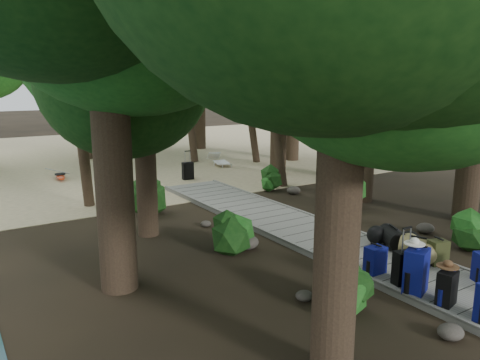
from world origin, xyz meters
TOP-DOWN VIEW (x-y plane):
  - ground at (0.00, 0.00)m, footprint 120.00×120.00m
  - sand_beach at (0.00, 16.00)m, footprint 40.00×22.00m
  - boardwalk at (0.00, 1.00)m, footprint 2.00×12.00m
  - backpack_left_b at (-0.70, -3.68)m, footprint 0.39×0.32m
  - backpack_left_c at (-0.73, -3.10)m, footprint 0.56×0.49m
  - backpack_left_d at (-0.66, -2.14)m, footprint 0.38×0.28m
  - backpack_right_d at (0.73, -2.53)m, footprint 0.42×0.35m
  - duffel_right_khaki at (0.63, -2.12)m, footprint 0.69×0.80m
  - duffel_right_black at (0.76, -1.39)m, footprint 0.72×0.84m
  - suitcase_on_boardwalk at (-0.62, -2.77)m, footprint 0.44×0.30m
  - lone_suitcase_on_sand at (0.49, 8.18)m, footprint 0.45×0.29m
  - hat_brown at (-0.66, -3.63)m, footprint 0.36×0.36m
  - hat_white at (-0.75, -3.04)m, footprint 0.36×0.36m
  - kayak at (-3.67, 10.90)m, footprint 0.96×2.95m
  - sun_lounger at (3.07, 10.00)m, footprint 1.06×1.83m
  - tree_right_c at (3.72, 2.19)m, footprint 4.60×4.60m
  - tree_right_d at (5.94, 4.46)m, footprint 6.44×6.44m
  - tree_right_e at (4.06, 7.13)m, footprint 5.16×5.16m
  - tree_right_f at (6.83, 9.61)m, footprint 4.96×4.96m
  - tree_left_a at (-3.53, -3.95)m, footprint 4.73×4.73m
  - tree_left_b at (-4.94, 0.11)m, footprint 5.32×5.32m
  - tree_left_c at (-3.33, 2.72)m, footprint 4.16×4.16m
  - tree_back_a at (-1.32, 15.45)m, footprint 5.63×5.63m
  - tree_back_b at (2.24, 16.48)m, footprint 4.88×4.88m
  - tree_back_c at (4.95, 15.54)m, footprint 5.00×5.00m
  - palm_right_a at (3.00, 5.50)m, footprint 4.23×4.23m
  - palm_right_b at (5.01, 10.34)m, footprint 4.55×4.55m
  - palm_right_c at (2.85, 11.91)m, footprint 4.71×4.71m
  - palm_left_a at (-4.05, 6.24)m, footprint 4.33×4.33m
  - rock_left_a at (-1.41, -4.25)m, footprint 0.41×0.37m
  - rock_left_b at (-2.41, -2.12)m, footprint 0.32×0.29m
  - rock_left_c at (-1.85, 0.55)m, footprint 0.58×0.52m
  - rock_left_d at (-1.81, 2.53)m, footprint 0.28×0.25m
  - rock_right_b at (2.57, -0.93)m, footprint 0.47×0.42m
  - rock_right_c at (1.40, 1.08)m, footprint 0.36×0.33m
  - rock_right_d at (2.44, 4.12)m, footprint 0.48×0.43m
  - shrub_left_a at (-2.13, -2.70)m, footprint 0.96×0.96m
  - shrub_left_b at (-2.18, 0.64)m, footprint 0.98×0.98m
  - shrub_left_c at (-2.56, 4.60)m, footprint 1.26×1.26m
  - shrub_right_a at (2.41, -2.16)m, footprint 0.99×0.99m
  - shrub_right_b at (2.49, 1.85)m, footprint 1.17×1.17m
  - shrub_right_c at (2.14, 5.03)m, footprint 0.78×0.78m

SIDE VIEW (x-z plane):
  - ground at x=0.00m, z-range 0.00..0.00m
  - sand_beach at x=0.00m, z-range 0.00..0.02m
  - boardwalk at x=0.00m, z-range 0.00..0.12m
  - rock_left_d at x=-1.81m, z-range 0.00..0.16m
  - rock_left_b at x=-2.41m, z-range 0.00..0.17m
  - rock_right_c at x=1.40m, z-range 0.00..0.20m
  - rock_left_a at x=-1.41m, z-range 0.00..0.22m
  - rock_right_b at x=2.57m, z-range 0.00..0.26m
  - rock_right_d at x=2.44m, z-range 0.00..0.26m
  - rock_left_c at x=-1.85m, z-range 0.00..0.32m
  - kayak at x=-3.67m, z-range 0.02..0.31m
  - sun_lounger at x=3.07m, z-range 0.02..0.58m
  - duffel_right_black at x=0.76m, z-range 0.12..0.57m
  - duffel_right_khaki at x=0.63m, z-range 0.12..0.57m
  - shrub_right_c at x=2.14m, z-range 0.00..0.70m
  - lone_suitcase_on_sand at x=0.49m, z-range 0.02..0.69m
  - backpack_right_d at x=0.73m, z-range 0.12..0.67m
  - backpack_left_d at x=-0.66m, z-range 0.12..0.70m
  - shrub_left_a at x=-2.13m, z-range 0.00..0.86m
  - suitcase_on_boardwalk at x=-0.62m, z-range 0.12..0.74m
  - backpack_left_b at x=-0.70m, z-range 0.12..0.76m
  - shrub_left_b at x=-2.18m, z-range 0.00..0.88m
  - shrub_right_a at x=2.41m, z-range 0.00..0.89m
  - shrub_right_b at x=2.49m, z-range 0.00..1.05m
  - backpack_left_c at x=-0.73m, z-range 0.12..0.99m
  - shrub_left_c at x=-2.56m, z-range 0.00..1.13m
  - hat_brown at x=-0.66m, z-range 0.76..0.87m
  - hat_white at x=-0.75m, z-range 0.99..1.11m
  - palm_left_a at x=-4.05m, z-range 0.00..6.89m
  - palm_right_a at x=3.00m, z-range 0.00..7.21m
  - tree_left_c at x=-3.33m, z-range 0.00..7.24m
  - palm_right_c at x=2.85m, z-range 0.00..7.50m
  - tree_left_a at x=-3.53m, z-range 0.00..7.89m
  - tree_right_c at x=3.72m, z-range 0.00..7.96m
  - tree_back_b at x=2.24m, z-range 0.00..8.72m
  - palm_right_b at x=5.01m, z-range 0.00..8.80m
  - tree_right_f at x=6.83m, z-range 0.00..8.86m
  - tree_back_c at x=4.95m, z-range 0.00..9.00m
  - tree_right_e at x=4.06m, z-range 0.00..9.29m
  - tree_left_b at x=-4.94m, z-range 0.00..9.57m
  - tree_back_a at x=-1.32m, z-range 0.00..9.74m
  - tree_right_d at x=5.94m, z-range 0.00..11.80m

